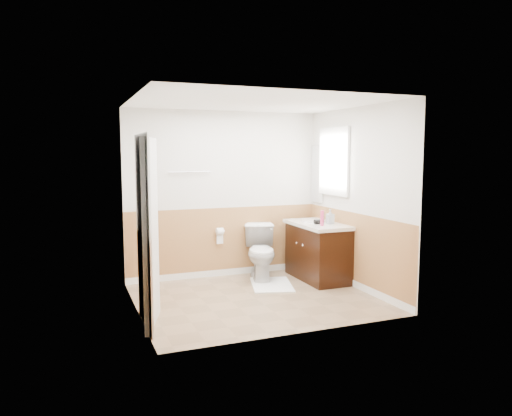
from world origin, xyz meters
name	(u,v)px	position (x,y,z in m)	size (l,w,h in m)	color
floor	(256,298)	(0.00, 0.00, 0.00)	(3.00, 3.00, 0.00)	#8C7051
ceiling	(256,102)	(0.00, 0.00, 2.50)	(3.00, 3.00, 0.00)	white
wall_back	(224,194)	(0.00, 1.30, 1.25)	(3.00, 3.00, 0.00)	silver
wall_front	(303,215)	(0.00, -1.30, 1.25)	(3.00, 3.00, 0.00)	silver
wall_left	(135,207)	(-1.50, 0.00, 1.25)	(3.00, 3.00, 0.00)	silver
wall_right	(357,199)	(1.50, 0.00, 1.25)	(3.00, 3.00, 0.00)	silver
wainscot_back	(225,243)	(0.00, 1.29, 0.50)	(3.00, 3.00, 0.00)	tan
wainscot_front	(301,286)	(0.00, -1.29, 0.50)	(3.00, 3.00, 0.00)	tan
wainscot_left	(138,271)	(-1.49, 0.00, 0.50)	(2.60, 2.60, 0.00)	tan
wainscot_right	(355,252)	(1.49, 0.00, 0.50)	(2.60, 2.60, 0.00)	tan
toilet	(261,252)	(0.44, 0.89, 0.40)	(0.45, 0.79, 0.81)	white
bath_mat	(272,285)	(0.44, 0.49, 0.01)	(0.55, 0.80, 0.02)	white
vanity_cabinet	(318,253)	(1.21, 0.57, 0.40)	(0.55, 1.10, 0.80)	black
vanity_knob_left	(303,245)	(0.91, 0.47, 0.55)	(0.03, 0.03, 0.03)	silver
vanity_knob_right	(297,243)	(0.91, 0.67, 0.55)	(0.03, 0.03, 0.03)	silver
countertop	(318,225)	(1.20, 0.57, 0.83)	(0.60, 1.15, 0.05)	silver
sink_basin	(313,221)	(1.21, 0.72, 0.86)	(0.36, 0.36, 0.02)	white
faucet	(324,216)	(1.39, 0.72, 0.92)	(0.02, 0.02, 0.14)	#B7B6BD
lotion_bottle	(322,218)	(1.11, 0.28, 0.96)	(0.05, 0.05, 0.22)	#D4376B
soap_dispenser	(330,216)	(1.33, 0.43, 0.96)	(0.10, 0.10, 0.21)	#98A3AC
hair_dryer_body	(319,222)	(1.16, 0.46, 0.89)	(0.07, 0.07, 0.14)	black
hair_dryer_handle	(317,224)	(1.13, 0.47, 0.86)	(0.03, 0.03, 0.07)	black
mirror_panel	(317,174)	(1.48, 1.10, 1.55)	(0.02, 0.35, 0.90)	silver
window_frame	(334,161)	(1.47, 0.59, 1.75)	(0.04, 0.80, 1.00)	white
window_glass	(335,161)	(1.49, 0.59, 1.75)	(0.01, 0.70, 0.90)	white
door	(151,232)	(-1.40, -0.45, 1.02)	(0.05, 0.80, 2.04)	white
door_frame	(144,232)	(-1.48, -0.45, 1.03)	(0.02, 0.92, 2.10)	white
door_knob	(151,234)	(-1.34, -0.12, 0.95)	(0.06, 0.06, 0.06)	silver
towel_bar	(189,172)	(-0.55, 1.25, 1.60)	(0.02, 0.02, 0.62)	silver
tp_holder_bar	(220,231)	(-0.10, 1.23, 0.70)	(0.02, 0.02, 0.14)	silver
tp_roll	(220,231)	(-0.10, 1.23, 0.70)	(0.11, 0.11, 0.10)	white
tp_sheet	(220,239)	(-0.10, 1.23, 0.59)	(0.10, 0.01, 0.16)	white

